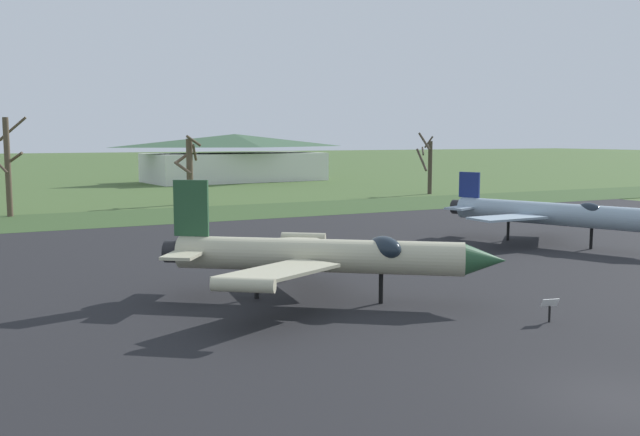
# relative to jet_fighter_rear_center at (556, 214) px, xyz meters

# --- Properties ---
(ground_plane) EXTENTS (600.00, 600.00, 0.00)m
(ground_plane) POSITION_rel_jet_fighter_rear_center_xyz_m (-17.24, -19.32, -1.99)
(ground_plane) COLOR #425B2D
(asphalt_apron) EXTENTS (94.25, 49.91, 0.05)m
(asphalt_apron) POSITION_rel_jet_fighter_rear_center_xyz_m (-17.24, -4.35, -1.97)
(asphalt_apron) COLOR black
(asphalt_apron) RESTS_ON ground
(grass_verge_strip) EXTENTS (154.25, 12.00, 0.06)m
(grass_verge_strip) POSITION_rel_jet_fighter_rear_center_xyz_m (-17.24, 26.60, -1.96)
(grass_verge_strip) COLOR #344D26
(grass_verge_strip) RESTS_ON ground
(jet_fighter_rear_center) EXTENTS (10.00, 14.01, 4.33)m
(jet_fighter_rear_center) POSITION_rel_jet_fighter_rear_center_xyz_m (0.00, 0.00, 0.00)
(jet_fighter_rear_center) COLOR #8EA3B2
(jet_fighter_rear_center) RESTS_ON ground
(jet_fighter_rear_left) EXTENTS (12.32, 10.89, 4.88)m
(jet_fighter_rear_left) POSITION_rel_jet_fighter_rear_center_xyz_m (-19.16, -6.61, -0.05)
(jet_fighter_rear_left) COLOR #B7B293
(jet_fighter_rear_left) RESTS_ON ground
(info_placard_rear_left) EXTENTS (0.67, 0.33, 0.91)m
(info_placard_rear_left) POSITION_rel_jet_fighter_rear_center_xyz_m (-13.35, -13.04, -1.41)
(info_placard_rear_left) COLOR black
(info_placard_rear_left) RESTS_ON ground
(bare_tree_left_of_center) EXTENTS (3.60, 3.62, 8.34)m
(bare_tree_left_of_center) POSITION_rel_jet_fighter_rear_center_xyz_m (-29.06, 31.75, 2.40)
(bare_tree_left_of_center) COLOR brown
(bare_tree_left_of_center) RESTS_ON ground
(bare_tree_center) EXTENTS (2.61, 2.83, 6.83)m
(bare_tree_center) POSITION_rel_jet_fighter_rear_center_xyz_m (-12.57, 35.84, 1.53)
(bare_tree_center) COLOR brown
(bare_tree_center) RESTS_ON ground
(bare_tree_right_of_center) EXTENTS (2.04, 2.49, 7.17)m
(bare_tree_right_of_center) POSITION_rel_jet_fighter_rear_center_xyz_m (15.85, 35.61, 1.64)
(bare_tree_right_of_center) COLOR #42382D
(bare_tree_right_of_center) RESTS_ON ground
(visitor_building) EXTENTS (28.61, 14.86, 7.10)m
(visitor_building) POSITION_rel_jet_fighter_rear_center_xyz_m (3.81, 68.54, 1.46)
(visitor_building) COLOR silver
(visitor_building) RESTS_ON ground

